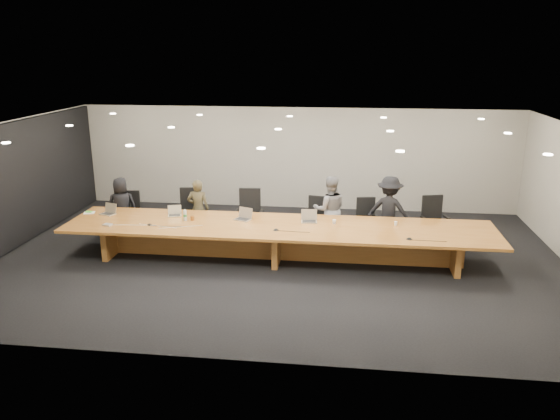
% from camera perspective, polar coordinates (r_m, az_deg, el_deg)
% --- Properties ---
extents(ground, '(12.00, 12.00, 0.00)m').
position_cam_1_polar(ground, '(11.69, -0.18, -5.12)').
color(ground, black).
rests_on(ground, ground).
extents(back_wall, '(12.00, 0.02, 2.80)m').
position_cam_1_polar(back_wall, '(15.13, 1.72, 5.40)').
color(back_wall, '#B4AFA4').
rests_on(back_wall, ground).
extents(left_wall_panel, '(0.08, 7.84, 2.74)m').
position_cam_1_polar(left_wall_panel, '(13.35, -26.39, 2.05)').
color(left_wall_panel, black).
rests_on(left_wall_panel, ground).
extents(conference_table, '(9.00, 1.80, 0.75)m').
position_cam_1_polar(conference_table, '(11.51, -0.18, -2.71)').
color(conference_table, brown).
rests_on(conference_table, ground).
extents(chair_far_left, '(0.55, 0.55, 1.03)m').
position_cam_1_polar(chair_far_left, '(13.67, -15.48, -0.24)').
color(chair_far_left, black).
rests_on(chair_far_left, ground).
extents(chair_left, '(0.70, 0.70, 1.18)m').
position_cam_1_polar(chair_left, '(13.02, -9.36, -0.32)').
color(chair_left, black).
rests_on(chair_left, ground).
extents(chair_mid_left, '(0.64, 0.64, 1.20)m').
position_cam_1_polar(chair_mid_left, '(12.72, -3.27, -0.48)').
color(chair_mid_left, black).
rests_on(chair_mid_left, ground).
extents(chair_mid_right, '(0.66, 0.66, 1.07)m').
position_cam_1_polar(chair_mid_right, '(12.59, 3.67, -0.99)').
color(chair_mid_right, black).
rests_on(chair_mid_right, ground).
extents(chair_right, '(0.61, 0.61, 1.04)m').
position_cam_1_polar(chair_right, '(12.70, 9.07, -1.07)').
color(chair_right, black).
rests_on(chair_right, ground).
extents(chair_far_right, '(0.70, 0.70, 1.14)m').
position_cam_1_polar(chair_far_right, '(12.83, 15.89, -1.10)').
color(chair_far_right, black).
rests_on(chair_far_right, ground).
extents(person_a, '(0.79, 0.63, 1.40)m').
position_cam_1_polar(person_a, '(13.55, -16.20, 0.38)').
color(person_a, black).
rests_on(person_a, ground).
extents(person_b, '(0.53, 0.36, 1.41)m').
position_cam_1_polar(person_b, '(12.90, -8.53, 0.10)').
color(person_b, '#37311E').
rests_on(person_b, ground).
extents(person_c, '(0.83, 0.69, 1.56)m').
position_cam_1_polar(person_c, '(12.51, 5.22, 0.04)').
color(person_c, slate).
rests_on(person_c, ground).
extents(person_d, '(1.14, 0.84, 1.58)m').
position_cam_1_polar(person_d, '(12.59, 11.33, -0.06)').
color(person_d, black).
rests_on(person_d, ground).
extents(laptop_a, '(0.37, 0.32, 0.25)m').
position_cam_1_polar(laptop_a, '(12.76, -17.61, 0.08)').
color(laptop_a, beige).
rests_on(laptop_a, conference_table).
extents(laptop_b, '(0.34, 0.29, 0.23)m').
position_cam_1_polar(laptop_b, '(12.28, -10.97, -0.10)').
color(laptop_b, beige).
rests_on(laptop_b, conference_table).
extents(laptop_c, '(0.40, 0.35, 0.26)m').
position_cam_1_polar(laptop_c, '(11.80, -3.94, -0.43)').
color(laptop_c, '#C7B498').
rests_on(laptop_c, conference_table).
extents(laptop_d, '(0.36, 0.27, 0.26)m').
position_cam_1_polar(laptop_d, '(11.63, 3.07, -0.66)').
color(laptop_d, tan).
rests_on(laptop_d, conference_table).
extents(water_bottle, '(0.09, 0.09, 0.23)m').
position_cam_1_polar(water_bottle, '(11.91, -9.89, -0.56)').
color(water_bottle, '#AFC0BB').
rests_on(water_bottle, conference_table).
extents(amber_mug, '(0.10, 0.10, 0.10)m').
position_cam_1_polar(amber_mug, '(11.92, -9.16, -0.83)').
color(amber_mug, brown).
rests_on(amber_mug, conference_table).
extents(paper_cup_near, '(0.09, 0.09, 0.09)m').
position_cam_1_polar(paper_cup_near, '(11.60, 5.68, -1.22)').
color(paper_cup_near, silver).
rests_on(paper_cup_near, conference_table).
extents(paper_cup_far, '(0.07, 0.07, 0.08)m').
position_cam_1_polar(paper_cup_far, '(11.70, 12.01, -1.38)').
color(paper_cup_far, silver).
rests_on(paper_cup_far, conference_table).
extents(notepad, '(0.28, 0.25, 0.01)m').
position_cam_1_polar(notepad, '(13.03, -19.30, -0.27)').
color(notepad, silver).
rests_on(notepad, conference_table).
extents(lime_gadget, '(0.14, 0.08, 0.02)m').
position_cam_1_polar(lime_gadget, '(13.05, -19.35, -0.17)').
color(lime_gadget, '#4FCE37').
rests_on(lime_gadget, notepad).
extents(av_box, '(0.21, 0.17, 0.03)m').
position_cam_1_polar(av_box, '(12.00, -17.57, -1.47)').
color(av_box, silver).
rests_on(av_box, conference_table).
extents(mic_left, '(0.13, 0.13, 0.03)m').
position_cam_1_polar(mic_left, '(11.80, -13.49, -1.46)').
color(mic_left, black).
rests_on(mic_left, conference_table).
extents(mic_center, '(0.15, 0.15, 0.03)m').
position_cam_1_polar(mic_center, '(11.14, -0.42, -2.05)').
color(mic_center, black).
rests_on(mic_center, conference_table).
extents(mic_right, '(0.16, 0.16, 0.03)m').
position_cam_1_polar(mic_right, '(10.91, 13.36, -2.92)').
color(mic_right, black).
rests_on(mic_right, conference_table).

